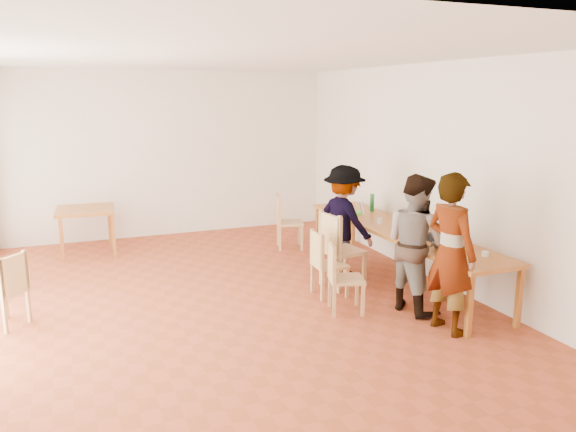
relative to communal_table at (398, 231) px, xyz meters
The scene contains 24 objects.
ground 2.60m from the communal_table, behind, with size 8.00×8.00×0.00m, color #A64628.
wall_back 4.67m from the communal_table, 122.90° to the left, with size 6.00×0.10×3.00m, color silver.
wall_front 4.90m from the communal_table, 121.15° to the right, with size 6.00×0.10×3.00m, color silver.
wall_right 0.95m from the communal_table, 15.21° to the right, with size 0.10×8.00×3.00m, color silver.
ceiling 3.41m from the communal_table, behind, with size 6.00×8.00×0.04m, color white.
communal_table is the anchor object (origin of this frame).
side_table 5.04m from the communal_table, 142.54° to the left, with size 0.90×0.90×0.75m.
chair_near 1.53m from the communal_table, 149.55° to the right, with size 0.49×0.49×0.45m.
chair_mid 1.28m from the communal_table, behind, with size 0.42×0.42×0.46m.
chair_far 0.95m from the communal_table, behind, with size 0.56×0.56×0.55m.
chair_empty 2.32m from the communal_table, 112.27° to the left, with size 0.53×0.53×0.49m.
chair_spare 4.94m from the communal_table, behind, with size 0.56×0.56×0.45m.
person_near 1.77m from the communal_table, 104.50° to the right, with size 0.65×0.42×1.78m, color gray.
person_mid 1.13m from the communal_table, 112.77° to the right, with size 0.81×0.63×1.67m, color gray.
person_far 0.80m from the communal_table, 136.58° to the left, with size 1.03×0.59×1.59m, color gray.
laptop_near 1.19m from the communal_table, 86.52° to the right, with size 0.25×0.28×0.21m.
laptop_mid 0.33m from the communal_table, 92.33° to the right, with size 0.22×0.25×0.20m.
laptop_far 1.08m from the communal_table, 92.60° to the left, with size 0.30×0.31×0.21m.
yellow_mug 1.69m from the communal_table, 93.39° to the left, with size 0.12×0.12×0.10m, color yellow.
green_bottle 1.18m from the communal_table, 78.41° to the left, with size 0.07×0.07×0.28m, color #166928.
clear_glass 0.35m from the communal_table, 110.45° to the left, with size 0.07×0.07×0.09m, color silver.
condiment_cup 1.57m from the communal_table, 84.18° to the right, with size 0.08×0.08×0.06m, color white.
pink_phone 1.32m from the communal_table, 89.32° to the right, with size 0.05×0.10×0.01m, color #C43D5F.
black_pouch 0.80m from the communal_table, 87.60° to the right, with size 0.16×0.26×0.09m, color black.
Camera 1 is at (-1.74, -6.34, 2.57)m, focal length 35.00 mm.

